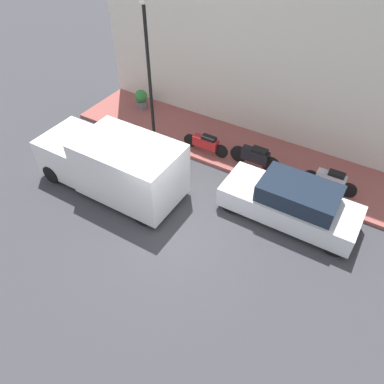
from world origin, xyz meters
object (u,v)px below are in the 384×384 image
scooter_silver (331,180)px  motorcycle_red (206,143)px  parked_car (291,203)px  motorcycle_black (255,156)px  streetlamp (148,54)px  potted_plant (141,99)px  delivery_van (112,163)px

scooter_silver → motorcycle_red: scooter_silver is taller
parked_car → scooter_silver: (1.85, -0.73, -0.12)m
parked_car → scooter_silver: 1.99m
motorcycle_black → streetlamp: size_ratio=0.36×
motorcycle_red → motorcycle_black: bearing=-86.6°
scooter_silver → potted_plant: size_ratio=2.16×
parked_car → motorcycle_red: bearing=68.4°
motorcycle_red → streetlamp: (-0.30, 2.22, 3.09)m
motorcycle_red → potted_plant: 4.33m
scooter_silver → motorcycle_red: size_ratio=0.97×
motorcycle_black → potted_plant: size_ratio=2.27×
delivery_van → streetlamp: streetlamp is taller
parked_car → streetlamp: streetlamp is taller
parked_car → delivery_van: size_ratio=0.84×
scooter_silver → motorcycle_black: bearing=93.3°
scooter_silver → potted_plant: 8.88m
scooter_silver → motorcycle_red: bearing=93.4°
delivery_van → streetlamp: (2.98, 0.44, 2.57)m
delivery_van → potted_plant: delivery_van is taller
delivery_van → motorcycle_red: size_ratio=2.71×
scooter_silver → motorcycle_black: motorcycle_black is taller
potted_plant → scooter_silver: bearing=-97.2°
delivery_van → streetlamp: bearing=8.4°
motorcycle_red → potted_plant: potted_plant is taller
parked_car → motorcycle_black: parked_car is taller
delivery_van → scooter_silver: bearing=-61.2°
parked_car → delivery_van: bearing=106.6°
delivery_van → potted_plant: (4.67, 2.33, -0.47)m
motorcycle_red → streetlamp: bearing=97.6°
scooter_silver → motorcycle_black: size_ratio=0.95×
motorcycle_red → potted_plant: (1.39, 4.10, 0.05)m
motorcycle_black → streetlamp: (-0.41, 4.22, 3.02)m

